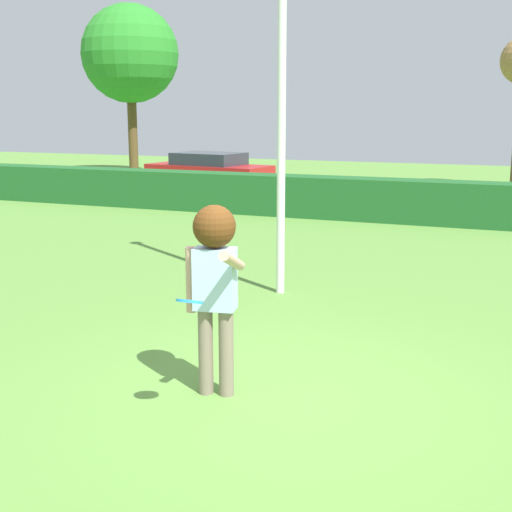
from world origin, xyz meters
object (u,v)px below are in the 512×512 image
object	(u,v)px
person	(215,271)
parked_car_red	(209,169)
lamppost	(282,46)
frisbee	(189,301)
birch_tree	(130,54)

from	to	relation	value
person	parked_car_red	bearing A→B (deg)	116.24
lamppost	parked_car_red	size ratio (longest dim) A/B	1.45
person	parked_car_red	distance (m)	17.26
frisbee	lamppost	bearing A→B (deg)	100.79
person	birch_tree	distance (m)	23.47
person	lamppost	distance (m)	4.47
lamppost	birch_tree	distance (m)	19.76
parked_car_red	birch_tree	size ratio (longest dim) A/B	0.64
frisbee	lamppost	size ratio (longest dim) A/B	0.04
frisbee	parked_car_red	xyz separation A→B (m)	(-7.75, 16.21, -0.43)
parked_car_red	birch_tree	world-z (taller)	birch_tree
parked_car_red	birch_tree	bearing A→B (deg)	144.65
lamppost	person	bearing A→B (deg)	-78.91
lamppost	birch_tree	size ratio (longest dim) A/B	0.94
person	parked_car_red	world-z (taller)	person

